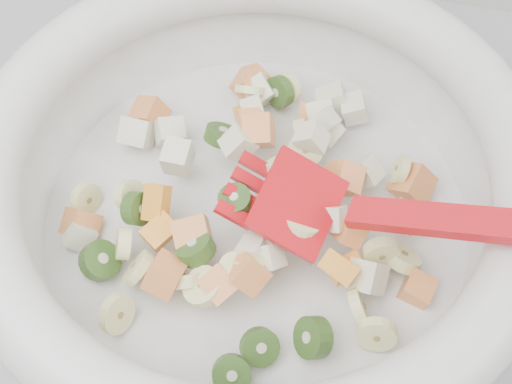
# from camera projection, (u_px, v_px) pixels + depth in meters

# --- Properties ---
(mixing_bowl) EXTENTS (0.46, 0.40, 0.16)m
(mixing_bowl) POSITION_uv_depth(u_px,v_px,m) (257.00, 182.00, 0.49)
(mixing_bowl) COLOR silver
(mixing_bowl) RESTS_ON counter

